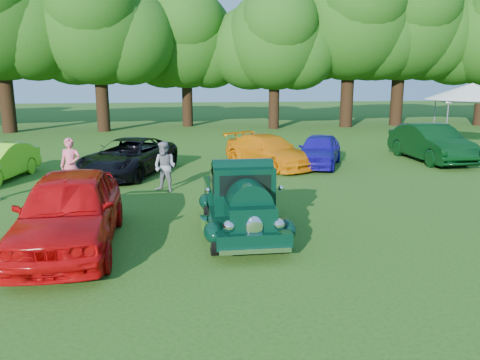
{
  "coord_description": "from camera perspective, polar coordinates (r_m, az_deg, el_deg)",
  "views": [
    {
      "loc": [
        -0.63,
        -10.41,
        3.67
      ],
      "look_at": [
        0.9,
        1.12,
        1.1
      ],
      "focal_mm": 35.0,
      "sensor_mm": 36.0,
      "label": 1
    }
  ],
  "objects": [
    {
      "name": "hero_pickup",
      "position": [
        11.2,
        0.15,
        -2.81
      ],
      "size": [
        1.98,
        4.26,
        1.66
      ],
      "color": "black",
      "rests_on": "ground"
    },
    {
      "name": "spectator_pink",
      "position": [
        15.95,
        -19.93,
        1.67
      ],
      "size": [
        0.67,
        0.46,
        1.78
      ],
      "primitive_type": "imported",
      "rotation": [
        0.0,
        0.0,
        -0.05
      ],
      "color": "#DF5C74",
      "rests_on": "ground"
    },
    {
      "name": "back_car_green",
      "position": [
        22.41,
        22.24,
        4.21
      ],
      "size": [
        1.8,
        4.96,
        1.63
      ],
      "primitive_type": "imported",
      "rotation": [
        0.0,
        0.0,
        0.02
      ],
      "color": "black",
      "rests_on": "ground"
    },
    {
      "name": "back_car_black",
      "position": [
        18.3,
        -13.41,
        2.75
      ],
      "size": [
        3.95,
        5.46,
        1.38
      ],
      "primitive_type": "imported",
      "rotation": [
        0.0,
        0.0,
        -0.37
      ],
      "color": "black",
      "rests_on": "ground"
    },
    {
      "name": "ground",
      "position": [
        11.05,
        -3.89,
        -6.95
      ],
      "size": [
        120.0,
        120.0,
        0.0
      ],
      "primitive_type": "plane",
      "color": "#234E12",
      "rests_on": "ground"
    },
    {
      "name": "back_car_orange",
      "position": [
        19.48,
        3.48,
        3.53
      ],
      "size": [
        3.74,
        4.83,
        1.31
      ],
      "primitive_type": "imported",
      "rotation": [
        0.0,
        0.0,
        0.49
      ],
      "color": "orange",
      "rests_on": "ground"
    },
    {
      "name": "red_convertible",
      "position": [
        10.82,
        -20.05,
        -3.46
      ],
      "size": [
        2.2,
        5.03,
        1.69
      ],
      "primitive_type": "imported",
      "rotation": [
        0.0,
        0.0,
        0.04
      ],
      "color": "#BA0709",
      "rests_on": "ground"
    },
    {
      "name": "back_car_blue",
      "position": [
        19.93,
        9.63,
        3.62
      ],
      "size": [
        3.06,
        4.22,
        1.34
      ],
      "primitive_type": "imported",
      "rotation": [
        0.0,
        0.0,
        -0.43
      ],
      "color": "#180D98",
      "rests_on": "ground"
    },
    {
      "name": "tree_line",
      "position": [
        34.37,
        -6.08,
        17.98
      ],
      "size": [
        64.51,
        10.4,
        11.96
      ],
      "color": "black",
      "rests_on": "ground"
    },
    {
      "name": "canopy_tent",
      "position": [
        26.62,
        26.41,
        9.59
      ],
      "size": [
        5.65,
        5.65,
        3.37
      ],
      "rotation": [
        0.0,
        0.0,
        -0.31
      ],
      "color": "white",
      "rests_on": "ground"
    },
    {
      "name": "spectator_grey",
      "position": [
        15.38,
        -9.14,
        1.62
      ],
      "size": [
        1.0,
        0.95,
        1.64
      ],
      "primitive_type": "imported",
      "rotation": [
        0.0,
        0.0,
        -0.57
      ],
      "color": "gray",
      "rests_on": "ground"
    }
  ]
}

